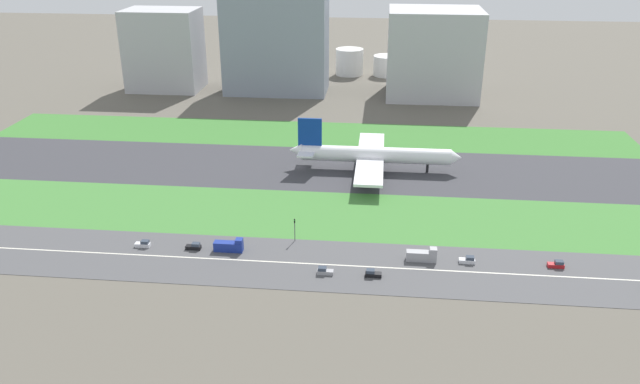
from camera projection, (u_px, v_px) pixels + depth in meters
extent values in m
plane|color=#5B564C|center=(300.00, 167.00, 242.79)|extent=(800.00, 800.00, 0.00)
cube|color=#38383D|center=(300.00, 167.00, 242.77)|extent=(280.00, 46.00, 0.10)
cube|color=#3D7A33|center=(312.00, 134.00, 280.17)|extent=(280.00, 36.00, 0.10)
cube|color=#427F38|center=(283.00, 213.00, 205.38)|extent=(280.00, 36.00, 0.10)
cube|color=#4C4C4F|center=(265.00, 262.00, 176.19)|extent=(280.00, 28.00, 0.10)
cube|color=silver|center=(265.00, 261.00, 176.17)|extent=(266.00, 0.50, 0.01)
cylinder|color=white|center=(376.00, 155.00, 237.58)|extent=(56.00, 6.00, 6.00)
cone|color=white|center=(456.00, 158.00, 234.80)|extent=(4.00, 5.70, 5.70)
cone|color=white|center=(296.00, 150.00, 240.08)|extent=(5.00, 5.40, 5.40)
cube|color=navy|center=(310.00, 132.00, 236.70)|extent=(9.00, 0.80, 11.00)
cube|color=white|center=(307.00, 150.00, 239.59)|extent=(6.00, 16.00, 0.60)
cube|color=white|center=(371.00, 145.00, 251.92)|extent=(10.00, 26.00, 1.00)
cylinder|color=gray|center=(373.00, 155.00, 247.24)|extent=(5.00, 3.20, 3.20)
cube|color=white|center=(369.00, 172.00, 224.56)|extent=(10.00, 26.00, 1.00)
cylinder|color=gray|center=(372.00, 172.00, 230.82)|extent=(5.00, 3.20, 3.20)
cylinder|color=black|center=(427.00, 168.00, 237.60)|extent=(1.00, 1.00, 3.20)
cylinder|color=black|center=(365.00, 162.00, 242.98)|extent=(1.00, 1.00, 3.20)
cylinder|color=black|center=(364.00, 169.00, 236.59)|extent=(1.00, 1.00, 3.20)
cube|color=navy|center=(229.00, 246.00, 181.25)|extent=(8.40, 2.50, 2.80)
cube|color=navy|center=(239.00, 241.00, 180.16)|extent=(2.00, 2.30, 1.20)
cube|color=silver|center=(467.00, 261.00, 175.32)|extent=(4.40, 1.80, 1.10)
cube|color=#333D4C|center=(470.00, 258.00, 174.84)|extent=(2.20, 1.66, 0.90)
cube|color=#99999E|center=(325.00, 272.00, 169.79)|extent=(4.40, 1.80, 1.10)
cube|color=#333D4C|center=(322.00, 269.00, 169.46)|extent=(2.20, 1.66, 0.90)
cube|color=#99999E|center=(421.00, 256.00, 176.15)|extent=(8.40, 2.50, 2.80)
cube|color=#99999E|center=(433.00, 250.00, 175.05)|extent=(2.00, 2.30, 1.20)
cube|color=black|center=(193.00, 247.00, 182.56)|extent=(4.40, 1.80, 1.10)
cube|color=#333D4C|center=(196.00, 244.00, 182.09)|extent=(2.20, 1.66, 0.90)
cube|color=#B2191E|center=(556.00, 265.00, 173.09)|extent=(4.40, 1.80, 1.10)
cube|color=#333D4C|center=(559.00, 262.00, 172.61)|extent=(2.20, 1.66, 0.90)
cube|color=silver|center=(143.00, 245.00, 183.97)|extent=(4.40, 1.80, 1.10)
cube|color=#333D4C|center=(145.00, 242.00, 183.50)|extent=(2.20, 1.66, 0.90)
cube|color=black|center=(373.00, 275.00, 168.59)|extent=(4.40, 1.80, 1.10)
cube|color=#333D4C|center=(370.00, 271.00, 168.26)|extent=(2.20, 1.66, 0.90)
cylinder|color=#4C4C51|center=(295.00, 232.00, 186.22)|extent=(0.24, 0.24, 6.00)
cube|color=black|center=(295.00, 221.00, 184.79)|extent=(0.36, 0.36, 1.20)
sphere|color=#19D826|center=(294.00, 220.00, 184.48)|extent=(0.24, 0.24, 0.24)
cube|color=#B2B2B7|center=(164.00, 50.00, 346.43)|extent=(39.16, 27.62, 43.46)
cube|color=gray|center=(276.00, 44.00, 338.81)|extent=(54.84, 28.67, 52.59)
cube|color=#B2B2B7|center=(433.00, 53.00, 332.46)|extent=(47.93, 39.85, 45.41)
cylinder|color=silver|center=(307.00, 63.00, 386.66)|extent=(20.15, 20.15, 13.38)
cylinder|color=silver|center=(349.00, 62.00, 383.76)|extent=(16.73, 16.73, 15.74)
cylinder|color=silver|center=(387.00, 66.00, 382.38)|extent=(16.59, 16.59, 12.03)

